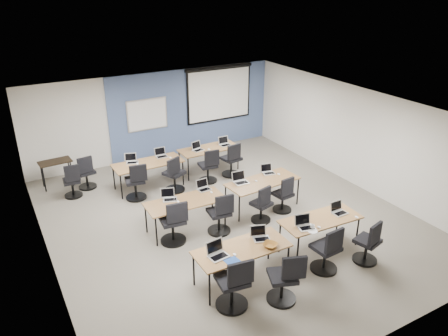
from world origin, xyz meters
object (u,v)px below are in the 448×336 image
laptop_7 (268,171)px  task_chair_9 (174,177)px  whiteboard (147,115)px  task_chair_3 (368,245)px  laptop_11 (225,143)px  laptop_4 (169,197)px  training_table_mid_right (263,182)px  task_chair_8 (136,184)px  spare_chair_b (72,184)px  spare_chair_a (86,175)px  training_table_front_left (242,250)px  training_table_front_right (320,221)px  training_table_back_left (148,164)px  laptop_5 (203,187)px  laptop_6 (240,180)px  task_chair_0 (234,287)px  task_chair_7 (284,197)px  utility_table (55,165)px  task_chair_6 (262,207)px  laptop_10 (197,148)px  laptop_0 (217,252)px  laptop_9 (161,154)px  task_chair_2 (327,253)px  laptop_3 (339,210)px  task_chair_4 (174,225)px  projector_screen (219,91)px  laptop_1 (260,236)px  laptop_8 (132,160)px  task_chair_11 (232,162)px  training_table_back_right (209,150)px  task_chair_1 (285,282)px  task_chair_10 (209,168)px

laptop_7 → task_chair_9: task_chair_9 is taller
whiteboard → task_chair_3: bearing=-75.7°
laptop_11 → laptop_4: bearing=-139.1°
training_table_mid_right → task_chair_8: bearing=139.0°
training_table_mid_right → spare_chair_b: bearing=140.3°
task_chair_9 → spare_chair_a: 2.41m
training_table_front_left → training_table_front_right: size_ratio=1.05×
training_table_back_left → laptop_5: (0.58, -2.15, 0.10)m
training_table_front_right → task_chair_3: task_chair_3 is taller
training_table_front_left → laptop_6: (1.43, 2.40, 0.11)m
laptop_6 → task_chair_0: bearing=-119.4°
whiteboard → task_chair_7: 5.20m
training_table_back_left → utility_table: size_ratio=2.21×
task_chair_6 → laptop_10: 3.24m
training_table_mid_right → laptop_0: laptop_0 is taller
laptop_5 → task_chair_7: (1.81, -0.74, -0.40)m
laptop_0 → task_chair_7: size_ratio=0.37×
task_chair_0 → training_table_mid_right: bearing=56.0°
spare_chair_a → laptop_9: bearing=-23.1°
whiteboard → task_chair_8: bearing=-117.6°
task_chair_2 → task_chair_3: task_chair_2 is taller
laptop_3 → utility_table: 7.52m
laptop_3 → task_chair_4: size_ratio=0.30×
projector_screen → laptop_1: bearing=-112.4°
utility_table → laptop_5: bearing=-55.2°
task_chair_7 → task_chair_3: bearing=-92.3°
laptop_7 → projector_screen: bearing=91.6°
laptop_9 → whiteboard: bearing=82.4°
task_chair_0 → task_chair_7: (2.79, 2.33, -0.05)m
laptop_11 → utility_table: (-4.62, 1.14, -0.15)m
laptop_8 → task_chair_11: 2.83m
training_table_back_right → laptop_11: size_ratio=5.42×
training_table_mid_right → spare_chair_b: size_ratio=1.94×
task_chair_3 → whiteboard: bearing=89.9°
training_table_back_left → laptop_9: size_ratio=5.93×
laptop_4 → laptop_10: bearing=71.0°
training_table_back_right → laptop_0: size_ratio=4.95×
task_chair_11 → laptop_5: bearing=-145.1°
laptop_9 → laptop_7: bearing=-49.3°
training_table_mid_right → laptop_8: laptop_8 is taller
whiteboard → training_table_back_left: whiteboard is taller
projector_screen → training_table_front_right: projector_screen is taller
spare_chair_b → laptop_8: bearing=-2.6°
task_chair_1 → spare_chair_a: task_chair_1 is taller
projector_screen → task_chair_3: 7.49m
laptop_11 → laptop_6: bearing=-110.5°
laptop_6 → task_chair_10: bearing=92.2°
laptop_8 → laptop_9: size_ratio=1.01×
whiteboard → task_chair_11: size_ratio=1.25×
projector_screen → laptop_8: size_ratio=7.57×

